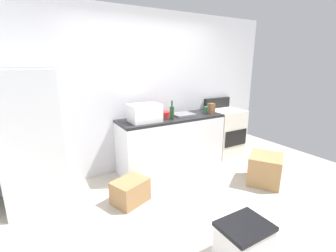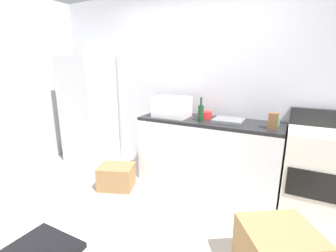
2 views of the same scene
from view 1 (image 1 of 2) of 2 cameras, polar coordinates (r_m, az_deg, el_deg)
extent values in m
plane|color=#B2A899|center=(3.22, 7.57, -18.69)|extent=(6.00, 6.00, 0.00)
cube|color=silver|center=(4.03, -5.45, 8.17)|extent=(5.00, 0.10, 2.60)
cube|color=silver|center=(4.07, 0.80, -4.31)|extent=(1.80, 0.60, 0.86)
cube|color=black|center=(3.94, 0.82, 1.87)|extent=(1.80, 0.60, 0.04)
cube|color=silver|center=(3.37, -30.16, -3.01)|extent=(0.68, 0.66, 1.71)
cube|color=silver|center=(4.78, 13.44, -1.51)|extent=(0.60, 0.60, 0.90)
cube|color=black|center=(4.58, 16.03, -2.80)|extent=(0.52, 0.02, 0.30)
cube|color=black|center=(4.84, 11.73, 5.50)|extent=(0.60, 0.08, 0.20)
cube|color=white|center=(3.64, -5.64, 3.17)|extent=(0.46, 0.34, 0.27)
cube|color=slate|center=(4.09, 3.57, 2.83)|extent=(0.36, 0.32, 0.03)
cylinder|color=#193F1E|center=(3.78, 0.94, 3.16)|extent=(0.07, 0.07, 0.20)
cylinder|color=#193F1E|center=(3.75, 0.95, 5.40)|extent=(0.03, 0.03, 0.10)
cylinder|color=#338C4C|center=(4.41, 9.24, 4.04)|extent=(0.08, 0.08, 0.10)
cube|color=brown|center=(4.27, 10.40, 4.17)|extent=(0.10, 0.10, 0.18)
cylinder|color=red|center=(3.95, -0.81, 2.88)|extent=(0.19, 0.19, 0.09)
cube|color=#A37A4C|center=(3.93, 22.35, -9.57)|extent=(0.68, 0.66, 0.44)
cube|color=olive|center=(3.25, -9.06, -15.24)|extent=(0.53, 0.47, 0.31)
cube|color=silver|center=(2.53, 17.65, -25.46)|extent=(0.44, 0.34, 0.34)
cube|color=black|center=(2.41, 18.04, -22.00)|extent=(0.46, 0.36, 0.04)
camera|label=2|loc=(2.93, 51.23, 5.37)|focal=25.14mm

